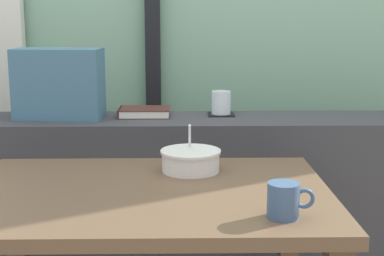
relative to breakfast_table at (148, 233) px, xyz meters
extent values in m
cube|color=#38383D|center=(0.07, 0.61, -0.20)|extent=(2.80, 0.31, 0.82)
cube|color=brown|center=(0.00, 0.00, 0.11)|extent=(1.00, 0.69, 0.03)
cube|color=black|center=(0.25, 0.67, 0.21)|extent=(0.10, 0.10, 0.00)
cylinder|color=white|center=(0.25, 0.67, 0.26)|extent=(0.07, 0.07, 0.09)
cylinder|color=gold|center=(0.25, 0.67, 0.25)|extent=(0.07, 0.07, 0.06)
cube|color=#47231E|center=(-0.05, 0.65, 0.21)|extent=(0.19, 0.13, 0.00)
cube|color=silver|center=(-0.05, 0.65, 0.23)|extent=(0.18, 0.13, 0.03)
cube|color=#47231E|center=(-0.05, 0.65, 0.24)|extent=(0.19, 0.13, 0.00)
cube|color=#47231E|center=(-0.14, 0.65, 0.23)|extent=(0.01, 0.13, 0.03)
cube|color=#426B84|center=(-0.36, 0.61, 0.34)|extent=(0.33, 0.17, 0.26)
cylinder|color=silver|center=(0.12, 0.19, 0.16)|extent=(0.18, 0.18, 0.07)
cylinder|color=silver|center=(0.12, 0.19, 0.19)|extent=(0.18, 0.18, 0.01)
cylinder|color=brown|center=(0.12, 0.19, 0.15)|extent=(0.15, 0.15, 0.05)
cylinder|color=silver|center=(0.12, 0.21, 0.21)|extent=(0.01, 0.12, 0.13)
ellipsoid|color=silver|center=(0.12, 0.23, 0.17)|extent=(0.03, 0.05, 0.01)
cylinder|color=#3D567A|center=(0.33, -0.22, 0.17)|extent=(0.08, 0.08, 0.08)
torus|color=#3D567A|center=(0.38, -0.22, 0.17)|extent=(0.05, 0.01, 0.05)
camera|label=1|loc=(0.10, -1.50, 0.60)|focal=53.48mm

